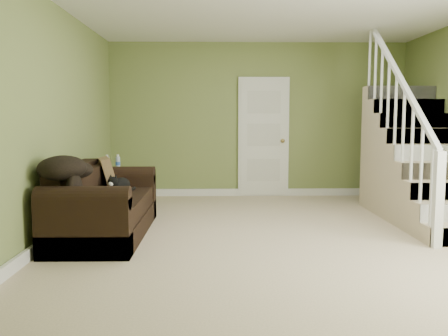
{
  "coord_description": "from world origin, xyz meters",
  "views": [
    {
      "loc": [
        -0.72,
        -5.34,
        1.33
      ],
      "look_at": [
        -0.62,
        0.28,
        0.74
      ],
      "focal_mm": 38.0,
      "sensor_mm": 36.0,
      "label": 1
    }
  ],
  "objects_px": {
    "sofa": "(102,208)",
    "banana": "(110,203)",
    "cat": "(120,185)",
    "side_table": "(114,190)"
  },
  "relations": [
    {
      "from": "side_table",
      "to": "cat",
      "type": "distance_m",
      "value": 1.24
    },
    {
      "from": "sofa",
      "to": "banana",
      "type": "distance_m",
      "value": 0.58
    },
    {
      "from": "side_table",
      "to": "banana",
      "type": "bearing_deg",
      "value": -79.14
    },
    {
      "from": "sofa",
      "to": "banana",
      "type": "height_order",
      "value": "sofa"
    },
    {
      "from": "cat",
      "to": "sofa",
      "type": "bearing_deg",
      "value": -96.11
    },
    {
      "from": "sofa",
      "to": "side_table",
      "type": "relative_size",
      "value": 2.53
    },
    {
      "from": "side_table",
      "to": "cat",
      "type": "xyz_separation_m",
      "value": [
        0.33,
        -1.17,
        0.24
      ]
    },
    {
      "from": "sofa",
      "to": "side_table",
      "type": "bearing_deg",
      "value": 96.84
    },
    {
      "from": "sofa",
      "to": "banana",
      "type": "bearing_deg",
      "value": -68.25
    },
    {
      "from": "sofa",
      "to": "cat",
      "type": "relative_size",
      "value": 4.04
    }
  ]
}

